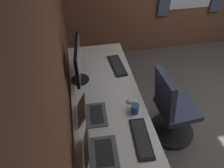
{
  "coord_description": "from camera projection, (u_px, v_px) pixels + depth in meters",
  "views": [
    {
      "loc": [
        -1.27,
        2.07,
        2.33
      ],
      "look_at": [
        0.22,
        1.79,
        0.95
      ],
      "focal_mm": 34.32,
      "sensor_mm": 36.0,
      "label": 1
    }
  ],
  "objects": [
    {
      "name": "office_chair",
      "position": [
        172.0,
        110.0,
        2.46
      ],
      "size": [
        0.56,
        0.57,
        0.97
      ],
      "color": "#383D56",
      "rests_on": "ground"
    },
    {
      "name": "monitor_primary",
      "position": [
        78.0,
        61.0,
        2.25
      ],
      "size": [
        0.54,
        0.2,
        0.46
      ],
      "color": "black",
      "rests_on": "desk"
    },
    {
      "name": "wall_back",
      "position": [
        54.0,
        77.0,
        1.59
      ],
      "size": [
        4.81,
        0.1,
        2.6
      ],
      "primitive_type": "cube",
      "color": "brown",
      "rests_on": "ground"
    },
    {
      "name": "laptop_left",
      "position": [
        91.0,
        113.0,
        2.01
      ],
      "size": [
        0.3,
        0.29,
        0.18
      ],
      "color": "#595B60",
      "rests_on": "desk"
    },
    {
      "name": "keyboard_spare",
      "position": [
        141.0,
        138.0,
        1.85
      ],
      "size": [
        0.43,
        0.16,
        0.02
      ],
      "color": "black",
      "rests_on": "desk"
    },
    {
      "name": "drawer_pedestal",
      "position": [
        101.0,
        104.0,
        2.68
      ],
      "size": [
        0.4,
        0.51,
        0.69
      ],
      "color": "white",
      "rests_on": "ground"
    },
    {
      "name": "desk",
      "position": [
        107.0,
        105.0,
        2.24
      ],
      "size": [
        2.11,
        0.73,
        0.73
      ],
      "color": "white",
      "rests_on": "ground"
    },
    {
      "name": "laptop_leftmost",
      "position": [
        97.0,
        151.0,
        1.71
      ],
      "size": [
        0.33,
        0.29,
        0.22
      ],
      "color": "#595B60",
      "rests_on": "desk"
    },
    {
      "name": "mouse_main",
      "position": [
        131.0,
        101.0,
        2.17
      ],
      "size": [
        0.06,
        0.1,
        0.03
      ],
      "primitive_type": "ellipsoid",
      "color": "silver",
      "rests_on": "desk"
    },
    {
      "name": "coffee_mug",
      "position": [
        135.0,
        109.0,
        2.04
      ],
      "size": [
        0.12,
        0.08,
        0.1
      ],
      "color": "#335193",
      "rests_on": "desk"
    },
    {
      "name": "keyboard_main",
      "position": [
        117.0,
        65.0,
        2.61
      ],
      "size": [
        0.43,
        0.17,
        0.02
      ],
      "color": "black",
      "rests_on": "desk"
    }
  ]
}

